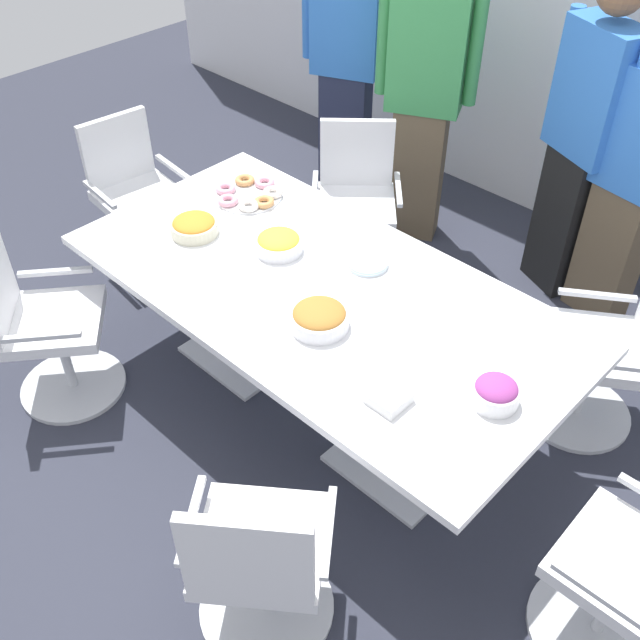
{
  "coord_description": "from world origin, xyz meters",
  "views": [
    {
      "loc": [
        1.82,
        -1.9,
        2.83
      ],
      "look_at": [
        0.0,
        0.0,
        0.55
      ],
      "focal_mm": 41.54,
      "sensor_mm": 36.0,
      "label": 1
    }
  ],
  "objects_px": {
    "office_chair_1": "(45,331)",
    "person_standing_2": "(585,137)",
    "napkin_pile": "(389,397)",
    "office_chair_5": "(356,209)",
    "office_chair_4": "(606,357)",
    "person_standing_1": "(424,95)",
    "snack_bowl_chips_orange": "(194,226)",
    "snack_bowl_candy_mix": "(496,392)",
    "conference_table": "(320,308)",
    "office_chair_0": "(137,202)",
    "office_chair_3": "(638,585)",
    "plate_stack": "(368,263)",
    "donut_platter": "(249,194)",
    "office_chair_2": "(260,566)",
    "snack_bowl_pretzels": "(319,317)",
    "person_standing_0": "(347,59)",
    "snack_bowl_chips_yellow": "(279,243)",
    "person_standing_3": "(634,176)"
  },
  "relations": [
    {
      "from": "snack_bowl_pretzels",
      "to": "snack_bowl_candy_mix",
      "type": "distance_m",
      "value": 0.8
    },
    {
      "from": "office_chair_3",
      "to": "person_standing_2",
      "type": "xyz_separation_m",
      "value": [
        -1.37,
        1.85,
        0.57
      ]
    },
    {
      "from": "office_chair_4",
      "to": "person_standing_2",
      "type": "distance_m",
      "value": 1.26
    },
    {
      "from": "snack_bowl_chips_orange",
      "to": "plate_stack",
      "type": "height_order",
      "value": "snack_bowl_chips_orange"
    },
    {
      "from": "office_chair_2",
      "to": "person_standing_1",
      "type": "bearing_deg",
      "value": 78.83
    },
    {
      "from": "office_chair_2",
      "to": "snack_bowl_candy_mix",
      "type": "relative_size",
      "value": 4.94
    },
    {
      "from": "snack_bowl_chips_yellow",
      "to": "plate_stack",
      "type": "bearing_deg",
      "value": 28.2
    },
    {
      "from": "office_chair_5",
      "to": "office_chair_1",
      "type": "bearing_deg",
      "value": 36.89
    },
    {
      "from": "snack_bowl_chips_orange",
      "to": "snack_bowl_candy_mix",
      "type": "bearing_deg",
      "value": 2.35
    },
    {
      "from": "person_standing_2",
      "to": "donut_platter",
      "type": "relative_size",
      "value": 5.06
    },
    {
      "from": "office_chair_5",
      "to": "person_standing_0",
      "type": "relative_size",
      "value": 0.49
    },
    {
      "from": "conference_table",
      "to": "snack_bowl_candy_mix",
      "type": "relative_size",
      "value": 13.02
    },
    {
      "from": "snack_bowl_candy_mix",
      "to": "person_standing_3",
      "type": "bearing_deg",
      "value": 100.35
    },
    {
      "from": "conference_table",
      "to": "snack_bowl_chips_orange",
      "type": "bearing_deg",
      "value": -170.77
    },
    {
      "from": "person_standing_0",
      "to": "person_standing_2",
      "type": "distance_m",
      "value": 1.66
    },
    {
      "from": "donut_platter",
      "to": "office_chair_0",
      "type": "bearing_deg",
      "value": -170.31
    },
    {
      "from": "person_standing_2",
      "to": "napkin_pile",
      "type": "bearing_deg",
      "value": 122.66
    },
    {
      "from": "snack_bowl_candy_mix",
      "to": "person_standing_2",
      "type": "bearing_deg",
      "value": 109.98
    },
    {
      "from": "person_standing_1",
      "to": "plate_stack",
      "type": "bearing_deg",
      "value": 91.94
    },
    {
      "from": "snack_bowl_pretzels",
      "to": "snack_bowl_candy_mix",
      "type": "bearing_deg",
      "value": 10.56
    },
    {
      "from": "person_standing_1",
      "to": "snack_bowl_pretzels",
      "type": "relative_size",
      "value": 7.13
    },
    {
      "from": "office_chair_5",
      "to": "snack_bowl_pretzels",
      "type": "xyz_separation_m",
      "value": [
        0.86,
        -1.21,
        0.39
      ]
    },
    {
      "from": "person_standing_2",
      "to": "snack_bowl_pretzels",
      "type": "xyz_separation_m",
      "value": [
        -0.14,
        -1.92,
        -0.17
      ]
    },
    {
      "from": "office_chair_5",
      "to": "snack_bowl_chips_yellow",
      "type": "relative_size",
      "value": 3.96
    },
    {
      "from": "office_chair_3",
      "to": "office_chair_4",
      "type": "height_order",
      "value": "same"
    },
    {
      "from": "conference_table",
      "to": "person_standing_0",
      "type": "xyz_separation_m",
      "value": [
        -1.33,
        1.64,
        0.34
      ]
    },
    {
      "from": "office_chair_1",
      "to": "person_standing_1",
      "type": "xyz_separation_m",
      "value": [
        0.39,
        2.44,
        0.56
      ]
    },
    {
      "from": "office_chair_3",
      "to": "office_chair_5",
      "type": "height_order",
      "value": "same"
    },
    {
      "from": "plate_stack",
      "to": "napkin_pile",
      "type": "height_order",
      "value": "napkin_pile"
    },
    {
      "from": "napkin_pile",
      "to": "snack_bowl_chips_orange",
      "type": "bearing_deg",
      "value": 171.72
    },
    {
      "from": "office_chair_3",
      "to": "person_standing_2",
      "type": "distance_m",
      "value": 2.37
    },
    {
      "from": "conference_table",
      "to": "office_chair_4",
      "type": "relative_size",
      "value": 2.64
    },
    {
      "from": "conference_table",
      "to": "donut_platter",
      "type": "bearing_deg",
      "value": 159.9
    },
    {
      "from": "person_standing_2",
      "to": "plate_stack",
      "type": "xyz_separation_m",
      "value": [
        -0.27,
        -1.45,
        -0.21
      ]
    },
    {
      "from": "office_chair_2",
      "to": "plate_stack",
      "type": "distance_m",
      "value": 1.47
    },
    {
      "from": "donut_platter",
      "to": "person_standing_1",
      "type": "bearing_deg",
      "value": 82.92
    },
    {
      "from": "office_chair_4",
      "to": "person_standing_1",
      "type": "bearing_deg",
      "value": 33.52
    },
    {
      "from": "snack_bowl_chips_yellow",
      "to": "office_chair_1",
      "type": "bearing_deg",
      "value": -126.66
    },
    {
      "from": "napkin_pile",
      "to": "office_chair_4",
      "type": "bearing_deg",
      "value": 72.82
    },
    {
      "from": "napkin_pile",
      "to": "office_chair_5",
      "type": "bearing_deg",
      "value": 135.23
    },
    {
      "from": "office_chair_0",
      "to": "office_chair_3",
      "type": "xyz_separation_m",
      "value": [
        3.38,
        -0.27,
        0.0
      ]
    },
    {
      "from": "office_chair_4",
      "to": "snack_bowl_chips_orange",
      "type": "relative_size",
      "value": 3.83
    },
    {
      "from": "office_chair_0",
      "to": "office_chair_4",
      "type": "distance_m",
      "value": 2.83
    },
    {
      "from": "office_chair_5",
      "to": "snack_bowl_candy_mix",
      "type": "distance_m",
      "value": 1.99
    },
    {
      "from": "office_chair_1",
      "to": "office_chair_2",
      "type": "distance_m",
      "value": 1.71
    },
    {
      "from": "office_chair_0",
      "to": "office_chair_3",
      "type": "height_order",
      "value": "same"
    },
    {
      "from": "office_chair_1",
      "to": "person_standing_2",
      "type": "relative_size",
      "value": 0.49
    },
    {
      "from": "snack_bowl_chips_orange",
      "to": "donut_platter",
      "type": "height_order",
      "value": "snack_bowl_chips_orange"
    },
    {
      "from": "person_standing_0",
      "to": "office_chair_3",
      "type": "bearing_deg",
      "value": 126.16
    },
    {
      "from": "office_chair_0",
      "to": "office_chair_1",
      "type": "height_order",
      "value": "same"
    }
  ]
}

